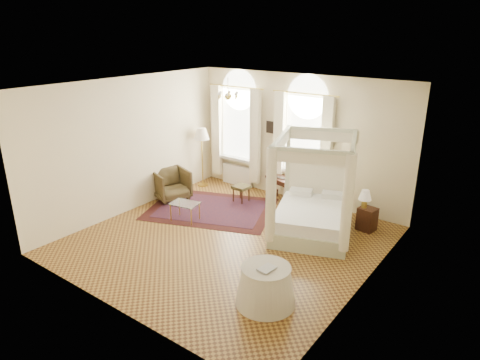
% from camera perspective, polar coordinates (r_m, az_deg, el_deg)
% --- Properties ---
extents(ground, '(6.00, 6.00, 0.00)m').
position_cam_1_polar(ground, '(9.40, -1.60, -7.98)').
color(ground, olive).
rests_on(ground, ground).
extents(room_walls, '(6.00, 6.00, 6.00)m').
position_cam_1_polar(room_walls, '(8.66, -1.73, 3.70)').
color(room_walls, beige).
rests_on(room_walls, ground).
extents(window_left, '(1.62, 0.27, 3.29)m').
position_cam_1_polar(window_left, '(12.11, -0.41, 5.94)').
color(window_left, white).
rests_on(window_left, room_walls).
extents(window_right, '(1.62, 0.27, 3.29)m').
position_cam_1_polar(window_right, '(11.02, 8.40, 4.34)').
color(window_right, white).
rests_on(window_right, room_walls).
extents(chandelier, '(0.51, 0.45, 0.50)m').
position_cam_1_polar(chandelier, '(9.93, -1.61, 11.24)').
color(chandelier, gold).
rests_on(chandelier, room_walls).
extents(wall_pictures, '(2.54, 0.03, 0.39)m').
position_cam_1_polar(wall_pictures, '(11.06, 8.23, 6.55)').
color(wall_pictures, black).
rests_on(wall_pictures, room_walls).
extents(canopy_bed, '(2.24, 2.46, 2.21)m').
position_cam_1_polar(canopy_bed, '(9.60, 9.62, -4.34)').
color(canopy_bed, beige).
rests_on(canopy_bed, ground).
extents(nightstand, '(0.42, 0.39, 0.54)m').
position_cam_1_polar(nightstand, '(10.15, 16.58, -5.00)').
color(nightstand, '#3D1E10').
rests_on(nightstand, ground).
extents(nightstand_lamp, '(0.28, 0.28, 0.42)m').
position_cam_1_polar(nightstand_lamp, '(9.95, 16.35, -2.07)').
color(nightstand_lamp, gold).
rests_on(nightstand_lamp, nightstand).
extents(writing_desk, '(1.00, 0.68, 0.68)m').
position_cam_1_polar(writing_desk, '(11.16, 5.83, -0.21)').
color(writing_desk, '#3D1E10').
rests_on(writing_desk, ground).
extents(laptop, '(0.36, 0.24, 0.03)m').
position_cam_1_polar(laptop, '(11.16, 5.35, 0.42)').
color(laptop, black).
rests_on(laptop, writing_desk).
extents(stool, '(0.41, 0.41, 0.45)m').
position_cam_1_polar(stool, '(11.23, 0.16, -1.12)').
color(stool, '#42391C').
rests_on(stool, ground).
extents(armchair, '(1.12, 1.11, 0.80)m').
position_cam_1_polar(armchair, '(11.58, -9.15, -0.58)').
color(armchair, '#44371D').
rests_on(armchair, ground).
extents(coffee_table, '(0.73, 0.58, 0.45)m').
position_cam_1_polar(coffee_table, '(10.22, -7.37, -3.29)').
color(coffee_table, silver).
rests_on(coffee_table, ground).
extents(floor_lamp, '(0.44, 0.44, 1.71)m').
position_cam_1_polar(floor_lamp, '(12.16, -5.15, 5.76)').
color(floor_lamp, gold).
rests_on(floor_lamp, ground).
extents(oriental_rug, '(3.67, 3.17, 0.01)m').
position_cam_1_polar(oriental_rug, '(10.93, -3.88, -3.87)').
color(oriental_rug, '#38100D').
rests_on(oriental_rug, ground).
extents(side_table, '(1.01, 1.01, 0.69)m').
position_cam_1_polar(side_table, '(7.29, 3.45, -13.87)').
color(side_table, beige).
rests_on(side_table, ground).
extents(book, '(0.25, 0.32, 0.03)m').
position_cam_1_polar(book, '(7.10, 2.93, -11.40)').
color(book, black).
rests_on(book, side_table).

